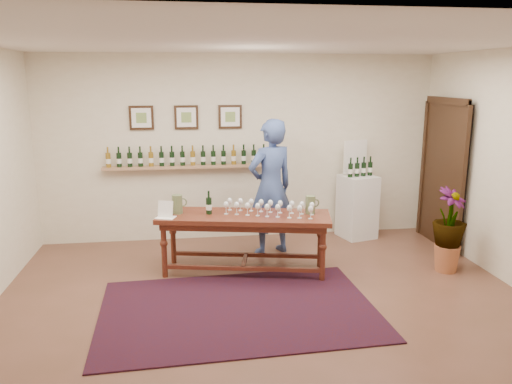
{
  "coord_description": "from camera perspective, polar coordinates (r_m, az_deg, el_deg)",
  "views": [
    {
      "loc": [
        -0.84,
        -5.02,
        2.45
      ],
      "look_at": [
        0.0,
        0.8,
        1.1
      ],
      "focal_mm": 35.0,
      "sensor_mm": 36.0,
      "label": 1
    }
  ],
  "objects": [
    {
      "name": "ground",
      "position": [
        5.65,
        1.19,
        -12.78
      ],
      "size": [
        6.0,
        6.0,
        0.0
      ],
      "primitive_type": "plane",
      "color": "brown",
      "rests_on": "ground"
    },
    {
      "name": "room_shell",
      "position": [
        7.6,
        14.8,
        2.42
      ],
      "size": [
        6.0,
        6.0,
        6.0
      ],
      "color": "#EFE7CB",
      "rests_on": "ground"
    },
    {
      "name": "rug",
      "position": [
        5.53,
        -2.04,
        -13.26
      ],
      "size": [
        3.0,
        2.06,
        0.02
      ],
      "primitive_type": "cube",
      "rotation": [
        0.0,
        0.0,
        0.04
      ],
      "color": "#400E0B",
      "rests_on": "ground"
    },
    {
      "name": "tasting_table",
      "position": [
        6.33,
        -1.36,
        -3.58
      ],
      "size": [
        2.26,
        1.12,
        0.77
      ],
      "rotation": [
        0.0,
        0.0,
        -0.21
      ],
      "color": "#431710",
      "rests_on": "ground"
    },
    {
      "name": "table_glasses",
      "position": [
        6.28,
        1.5,
        -1.81
      ],
      "size": [
        1.25,
        0.7,
        0.17
      ],
      "primitive_type": null,
      "rotation": [
        0.0,
        0.0,
        -0.36
      ],
      "color": "white",
      "rests_on": "tasting_table"
    },
    {
      "name": "table_bottles",
      "position": [
        6.35,
        -5.38,
        -0.97
      ],
      "size": [
        0.33,
        0.22,
        0.33
      ],
      "primitive_type": null,
      "rotation": [
        0.0,
        0.0,
        -0.15
      ],
      "color": "black",
      "rests_on": "tasting_table"
    },
    {
      "name": "pitcher_left",
      "position": [
        6.39,
        -8.99,
        -1.38
      ],
      "size": [
        0.2,
        0.2,
        0.24
      ],
      "primitive_type": null,
      "rotation": [
        0.0,
        0.0,
        -0.38
      ],
      "color": "#5B6941",
      "rests_on": "tasting_table"
    },
    {
      "name": "pitcher_right",
      "position": [
        6.35,
        6.22,
        -1.45
      ],
      "size": [
        0.17,
        0.17,
        0.23
      ],
      "primitive_type": null,
      "rotation": [
        0.0,
        0.0,
        -0.18
      ],
      "color": "#5B6941",
      "rests_on": "tasting_table"
    },
    {
      "name": "menu_card",
      "position": [
        6.24,
        -10.31,
        -1.94
      ],
      "size": [
        0.27,
        0.23,
        0.21
      ],
      "primitive_type": "cube",
      "rotation": [
        0.0,
        0.0,
        -0.34
      ],
      "color": "white",
      "rests_on": "tasting_table"
    },
    {
      "name": "display_pedestal",
      "position": [
        7.94,
        11.5,
        -1.65
      ],
      "size": [
        0.6,
        0.6,
        0.98
      ],
      "primitive_type": "cube",
      "rotation": [
        0.0,
        0.0,
        0.26
      ],
      "color": "white",
      "rests_on": "ground"
    },
    {
      "name": "pedestal_bottles",
      "position": [
        7.78,
        11.85,
        2.94
      ],
      "size": [
        0.33,
        0.17,
        0.32
      ],
      "primitive_type": null,
      "rotation": [
        0.0,
        0.0,
        0.26
      ],
      "color": "black",
      "rests_on": "display_pedestal"
    },
    {
      "name": "info_sign",
      "position": [
        7.89,
        11.27,
        3.99
      ],
      "size": [
        0.4,
        0.13,
        0.56
      ],
      "primitive_type": "cube",
      "rotation": [
        0.0,
        0.0,
        0.26
      ],
      "color": "white",
      "rests_on": "display_pedestal"
    },
    {
      "name": "potted_plant",
      "position": [
        6.84,
        21.19,
        -4.07
      ],
      "size": [
        0.69,
        0.69,
        0.95
      ],
      "rotation": [
        0.0,
        0.0,
        0.56
      ],
      "color": "#A65C37",
      "rests_on": "ground"
    },
    {
      "name": "person",
      "position": [
        6.95,
        1.69,
        0.51
      ],
      "size": [
        0.82,
        0.69,
        1.91
      ],
      "primitive_type": "imported",
      "rotation": [
        0.0,
        0.0,
        3.53
      ],
      "color": "#384D84",
      "rests_on": "ground"
    }
  ]
}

